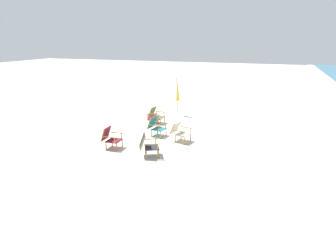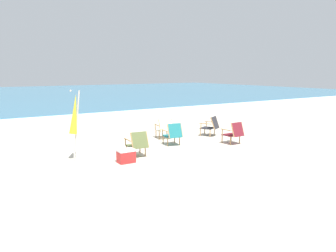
{
  "view_description": "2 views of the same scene",
  "coord_description": "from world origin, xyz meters",
  "px_view_note": "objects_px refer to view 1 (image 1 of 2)",
  "views": [
    {
      "loc": [
        11.95,
        4.82,
        3.99
      ],
      "look_at": [
        1.32,
        1.05,
        0.68
      ],
      "focal_mm": 32.0,
      "sensor_mm": 36.0,
      "label": 1
    },
    {
      "loc": [
        -5.68,
        -9.32,
        2.63
      ],
      "look_at": [
        0.95,
        1.03,
        0.57
      ],
      "focal_mm": 35.0,
      "sensor_mm": 36.0,
      "label": 2
    }
  ],
  "objects_px": {
    "beach_chair_mid_center": "(110,137)",
    "beach_chair_back_right": "(156,126)",
    "beach_chair_back_left": "(179,131)",
    "beach_chair_far_center": "(148,145)",
    "beach_chair_front_right": "(156,115)",
    "cooler_box": "(152,116)",
    "umbrella_furled_yellow": "(177,90)"
  },
  "relations": [
    {
      "from": "beach_chair_mid_center",
      "to": "beach_chair_back_right",
      "type": "relative_size",
      "value": 1.01
    },
    {
      "from": "beach_chair_back_right",
      "to": "beach_chair_back_left",
      "type": "distance_m",
      "value": 1.22
    },
    {
      "from": "beach_chair_far_center",
      "to": "beach_chair_front_right",
      "type": "distance_m",
      "value": 4.27
    },
    {
      "from": "beach_chair_front_right",
      "to": "cooler_box",
      "type": "relative_size",
      "value": 1.64
    },
    {
      "from": "beach_chair_mid_center",
      "to": "umbrella_furled_yellow",
      "type": "relative_size",
      "value": 0.39
    },
    {
      "from": "beach_chair_mid_center",
      "to": "beach_chair_front_right",
      "type": "xyz_separation_m",
      "value": [
        -3.78,
        0.31,
        -0.0
      ]
    },
    {
      "from": "beach_chair_mid_center",
      "to": "beach_chair_far_center",
      "type": "xyz_separation_m",
      "value": [
        0.28,
        1.63,
        -0.0
      ]
    },
    {
      "from": "beach_chair_back_right",
      "to": "cooler_box",
      "type": "distance_m",
      "value": 2.68
    },
    {
      "from": "cooler_box",
      "to": "beach_chair_back_left",
      "type": "bearing_deg",
      "value": 39.98
    },
    {
      "from": "beach_chair_far_center",
      "to": "beach_chair_back_left",
      "type": "bearing_deg",
      "value": 163.05
    },
    {
      "from": "beach_chair_mid_center",
      "to": "beach_chair_front_right",
      "type": "height_order",
      "value": "beach_chair_mid_center"
    },
    {
      "from": "beach_chair_mid_center",
      "to": "beach_chair_back_left",
      "type": "relative_size",
      "value": 0.96
    },
    {
      "from": "beach_chair_far_center",
      "to": "umbrella_furled_yellow",
      "type": "relative_size",
      "value": 0.41
    },
    {
      "from": "beach_chair_far_center",
      "to": "umbrella_furled_yellow",
      "type": "bearing_deg",
      "value": -172.34
    },
    {
      "from": "beach_chair_back_right",
      "to": "beach_chair_front_right",
      "type": "height_order",
      "value": "beach_chair_back_right"
    },
    {
      "from": "beach_chair_far_center",
      "to": "cooler_box",
      "type": "relative_size",
      "value": 1.77
    },
    {
      "from": "umbrella_furled_yellow",
      "to": "cooler_box",
      "type": "height_order",
      "value": "umbrella_furled_yellow"
    },
    {
      "from": "cooler_box",
      "to": "umbrella_furled_yellow",
      "type": "bearing_deg",
      "value": 140.23
    },
    {
      "from": "beach_chair_far_center",
      "to": "beach_chair_front_right",
      "type": "xyz_separation_m",
      "value": [
        -4.06,
        -1.32,
        -0.0
      ]
    },
    {
      "from": "cooler_box",
      "to": "beach_chair_mid_center",
      "type": "bearing_deg",
      "value": 1.49
    },
    {
      "from": "beach_chair_mid_center",
      "to": "beach_chair_back_left",
      "type": "height_order",
      "value": "beach_chair_mid_center"
    },
    {
      "from": "beach_chair_back_left",
      "to": "umbrella_furled_yellow",
      "type": "xyz_separation_m",
      "value": [
        -3.93,
        -1.36,
        0.96
      ]
    },
    {
      "from": "beach_chair_back_right",
      "to": "beach_chair_front_right",
      "type": "bearing_deg",
      "value": -157.95
    },
    {
      "from": "beach_chair_mid_center",
      "to": "beach_chair_front_right",
      "type": "bearing_deg",
      "value": 175.3
    },
    {
      "from": "beach_chair_mid_center",
      "to": "beach_chair_back_left",
      "type": "bearing_deg",
      "value": 126.02
    },
    {
      "from": "beach_chair_back_right",
      "to": "umbrella_furled_yellow",
      "type": "xyz_separation_m",
      "value": [
        -3.56,
        -0.19,
        0.95
      ]
    },
    {
      "from": "beach_chair_front_right",
      "to": "umbrella_furled_yellow",
      "type": "relative_size",
      "value": 0.38
    },
    {
      "from": "cooler_box",
      "to": "beach_chair_back_right",
      "type": "bearing_deg",
      "value": 25.72
    },
    {
      "from": "beach_chair_front_right",
      "to": "umbrella_furled_yellow",
      "type": "bearing_deg",
      "value": 162.89
    },
    {
      "from": "beach_chair_front_right",
      "to": "umbrella_furled_yellow",
      "type": "xyz_separation_m",
      "value": [
        -1.75,
        0.54,
        0.96
      ]
    },
    {
      "from": "beach_chair_back_right",
      "to": "beach_chair_back_left",
      "type": "xyz_separation_m",
      "value": [
        0.37,
        1.17,
        -0.0
      ]
    },
    {
      "from": "beach_chair_back_left",
      "to": "umbrella_furled_yellow",
      "type": "height_order",
      "value": "umbrella_furled_yellow"
    }
  ]
}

